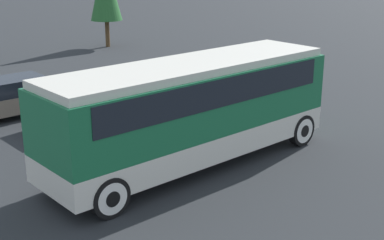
# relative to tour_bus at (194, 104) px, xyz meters

# --- Properties ---
(ground_plane) EXTENTS (120.00, 120.00, 0.00)m
(ground_plane) POSITION_rel_tour_bus_xyz_m (-0.10, -0.00, -1.88)
(ground_plane) COLOR #26282B
(tour_bus) EXTENTS (9.27, 2.56, 3.13)m
(tour_bus) POSITION_rel_tour_bus_xyz_m (0.00, 0.00, 0.00)
(tour_bus) COLOR silver
(tour_bus) RESTS_ON ground_plane
(parked_car_near) EXTENTS (4.58, 1.81, 1.46)m
(parked_car_near) POSITION_rel_tour_bus_xyz_m (-1.80, 8.29, -1.16)
(parked_car_near) COLOR #7A6B5B
(parked_car_near) RESTS_ON ground_plane
(parked_car_mid) EXTENTS (4.13, 1.95, 1.28)m
(parked_car_mid) POSITION_rel_tour_bus_xyz_m (-0.35, 5.37, -1.24)
(parked_car_mid) COLOR #BCBCC1
(parked_car_mid) RESTS_ON ground_plane
(parked_car_far) EXTENTS (4.38, 1.86, 1.35)m
(parked_car_far) POSITION_rel_tour_bus_xyz_m (4.54, 5.15, -1.19)
(parked_car_far) COLOR navy
(parked_car_far) RESTS_ON ground_plane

